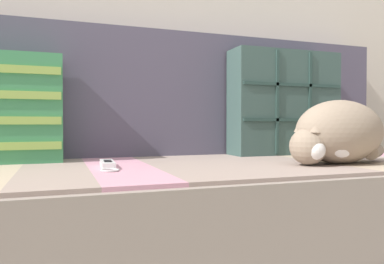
% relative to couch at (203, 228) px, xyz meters
% --- Properties ---
extents(couch, '(1.92, 0.82, 0.42)m').
position_rel_couch_xyz_m(couch, '(0.00, 0.00, 0.00)').
color(couch, gray).
rests_on(couch, ground_plane).
extents(sofa_backrest, '(1.88, 0.14, 0.49)m').
position_rel_couch_xyz_m(sofa_backrest, '(0.00, 0.34, 0.46)').
color(sofa_backrest, '#514C60').
rests_on(sofa_backrest, couch).
extents(throw_pillow_quilted, '(0.46, 0.14, 0.42)m').
position_rel_couch_xyz_m(throw_pillow_quilted, '(0.44, 0.20, 0.42)').
color(throw_pillow_quilted, '#38514C').
rests_on(throw_pillow_quilted, couch).
extents(sleeping_cat, '(0.39, 0.25, 0.20)m').
position_rel_couch_xyz_m(sleeping_cat, '(0.38, -0.18, 0.31)').
color(sleeping_cat, gray).
rests_on(sleeping_cat, couch).
extents(game_remote_near, '(0.05, 0.18, 0.02)m').
position_rel_couch_xyz_m(game_remote_near, '(-0.31, -0.05, 0.22)').
color(game_remote_near, white).
rests_on(game_remote_near, couch).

